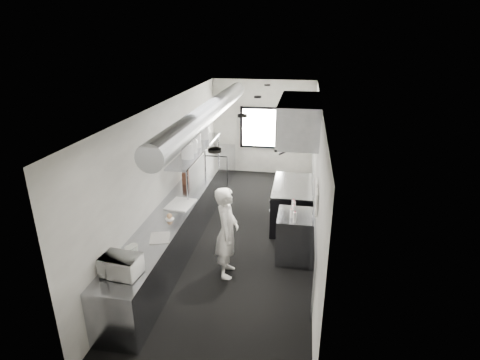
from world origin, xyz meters
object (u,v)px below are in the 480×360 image
at_px(exhaust_hood, 299,119).
at_px(plate_stack_a, 187,151).
at_px(squeeze_bottle_d, 294,206).
at_px(plate_stack_d, 204,132).
at_px(pass_shelf, 196,150).
at_px(prep_counter, 181,222).
at_px(squeeze_bottle_e, 293,204).
at_px(plate_stack_b, 192,146).
at_px(range, 292,204).
at_px(knife_block, 186,177).
at_px(deli_tub_a, 133,248).
at_px(microwave, 121,266).
at_px(far_work_table, 220,164).
at_px(squeeze_bottle_a, 295,217).
at_px(squeeze_bottle_c, 294,210).
at_px(cutting_board, 180,204).
at_px(small_plate, 170,219).
at_px(deli_tub_b, 130,251).
at_px(squeeze_bottle_b, 292,213).
at_px(bottle_station, 294,236).
at_px(line_cook, 227,232).
at_px(plate_stack_c, 196,140).

xyz_separation_m(exhaust_hood, plate_stack_a, (-2.27, -0.44, -0.66)).
bearing_deg(squeeze_bottle_d, plate_stack_d, 134.49).
bearing_deg(pass_shelf, squeeze_bottle_d, -33.86).
bearing_deg(prep_counter, plate_stack_a, 91.69).
bearing_deg(prep_counter, squeeze_bottle_e, 1.31).
height_order(plate_stack_a, plate_stack_b, plate_stack_a).
relative_size(range, knife_block, 6.03).
bearing_deg(prep_counter, deli_tub_a, -93.61).
bearing_deg(pass_shelf, microwave, -89.62).
distance_m(far_work_table, knife_block, 2.75).
xyz_separation_m(squeeze_bottle_a, squeeze_bottle_c, (-0.03, 0.33, -0.01)).
xyz_separation_m(prep_counter, cutting_board, (0.07, -0.13, 0.46)).
height_order(prep_counter, squeeze_bottle_d, squeeze_bottle_d).
relative_size(knife_block, plate_stack_d, 0.74).
bearing_deg(exhaust_hood, small_plate, -138.05).
distance_m(deli_tub_b, knife_block, 2.99).
bearing_deg(squeeze_bottle_b, plate_stack_b, 146.54).
bearing_deg(exhaust_hood, bottle_station, -87.82).
height_order(far_work_table, microwave, microwave).
distance_m(exhaust_hood, far_work_table, 3.88).
relative_size(prep_counter, bottle_station, 6.67).
relative_size(small_plate, cutting_board, 0.27).
bearing_deg(plate_stack_a, squeeze_bottle_b, -25.89).
xyz_separation_m(deli_tub_b, small_plate, (0.20, 1.21, -0.05)).
xyz_separation_m(bottle_station, deli_tub_b, (-2.44, -1.77, 0.51)).
bearing_deg(bottle_station, plate_stack_d, 133.14).
distance_m(deli_tub_a, squeeze_bottle_e, 3.05).
bearing_deg(deli_tub_b, plate_stack_b, 88.30).
distance_m(exhaust_hood, squeeze_bottle_d, 1.87).
height_order(range, line_cook, line_cook).
bearing_deg(line_cook, plate_stack_b, 26.14).
relative_size(line_cook, plate_stack_d, 4.61).
bearing_deg(squeeze_bottle_b, cutting_board, 174.61).
relative_size(prep_counter, squeeze_bottle_b, 36.46).
distance_m(squeeze_bottle_c, squeeze_bottle_e, 0.22).
height_order(exhaust_hood, plate_stack_c, exhaust_hood).
height_order(pass_shelf, squeeze_bottle_b, pass_shelf).
height_order(plate_stack_d, squeeze_bottle_c, plate_stack_d).
bearing_deg(microwave, plate_stack_c, 96.96).
relative_size(line_cook, plate_stack_c, 4.76).
height_order(deli_tub_a, cutting_board, deli_tub_a).
xyz_separation_m(deli_tub_b, plate_stack_c, (0.06, 3.56, 0.79)).
distance_m(far_work_table, squeeze_bottle_d, 4.41).
distance_m(range, far_work_table, 3.32).
height_order(plate_stack_c, plate_stack_d, plate_stack_d).
bearing_deg(plate_stack_a, squeeze_bottle_e, -17.44).
bearing_deg(knife_block, deli_tub_b, -94.62).
distance_m(pass_shelf, squeeze_bottle_b, 2.97).
height_order(prep_counter, far_work_table, same).
relative_size(far_work_table, plate_stack_b, 3.92).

